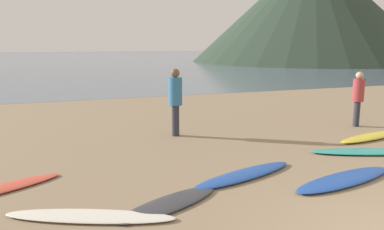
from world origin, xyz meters
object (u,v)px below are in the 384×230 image
object	(u,v)px
surfboard_1	(90,216)
surfboard_6	(373,136)
surfboard_2	(170,203)
person_0	(175,97)
surfboard_4	(345,179)
surfboard_5	(367,152)
surfboard_3	(245,174)
person_1	(358,94)

from	to	relation	value
surfboard_1	surfboard_6	bearing A→B (deg)	40.58
surfboard_2	surfboard_6	bearing A→B (deg)	-5.42
surfboard_6	person_0	distance (m)	5.38
surfboard_4	surfboard_5	distance (m)	2.19
surfboard_4	surfboard_3	bearing A→B (deg)	139.50
surfboard_2	surfboard_5	world-z (taller)	surfboard_5
surfboard_2	person_1	distance (m)	7.94
surfboard_2	surfboard_3	size ratio (longest dim) A/B	0.81
surfboard_2	surfboard_6	xyz separation A→B (m)	(6.35, 2.24, 0.02)
surfboard_4	person_0	bearing A→B (deg)	100.13
person_0	person_1	distance (m)	5.57
surfboard_1	surfboard_4	world-z (taller)	surfboard_4
surfboard_1	surfboard_2	distance (m)	1.22
surfboard_5	person_0	world-z (taller)	person_0
surfboard_4	surfboard_6	bearing A→B (deg)	25.80
surfboard_3	person_1	size ratio (longest dim) A/B	1.46
surfboard_6	person_0	xyz separation A→B (m)	(-4.84, 2.10, 1.03)
person_1	surfboard_1	bearing A→B (deg)	-120.06
surfboard_3	surfboard_4	distance (m)	1.82
surfboard_3	surfboard_4	world-z (taller)	same
surfboard_1	person_1	xyz separation A→B (m)	(8.25, 3.61, 0.94)
surfboard_3	surfboard_4	xyz separation A→B (m)	(1.60, -0.87, 0.00)
surfboard_1	surfboard_2	world-z (taller)	surfboard_1
surfboard_4	surfboard_6	xyz separation A→B (m)	(3.03, 2.35, 0.01)
surfboard_2	person_1	size ratio (longest dim) A/B	1.18
surfboard_3	person_1	world-z (taller)	person_1
surfboard_3	surfboard_6	xyz separation A→B (m)	(4.63, 1.48, 0.01)
surfboard_6	person_0	size ratio (longest dim) A/B	1.42
surfboard_2	surfboard_6	size ratio (longest dim) A/B	0.75
surfboard_2	surfboard_5	size ratio (longest dim) A/B	0.75
surfboard_5	surfboard_6	world-z (taller)	surfboard_6
surfboard_5	person_1	bearing A→B (deg)	71.93
surfboard_5	person_0	xyz separation A→B (m)	(-3.60, 3.18, 1.04)
surfboard_1	surfboard_5	bearing A→B (deg)	34.57
surfboard_3	surfboard_5	xyz separation A→B (m)	(3.38, 0.41, -0.00)
person_0	surfboard_2	bearing A→B (deg)	42.00
surfboard_1	person_0	bearing A→B (deg)	81.94
person_1	surfboard_3	bearing A→B (deg)	-115.72
surfboard_5	surfboard_4	bearing A→B (deg)	-123.98
surfboard_2	surfboard_4	distance (m)	3.31
surfboard_1	surfboard_2	bearing A→B (deg)	25.44
person_0	surfboard_5	bearing A→B (deg)	109.65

